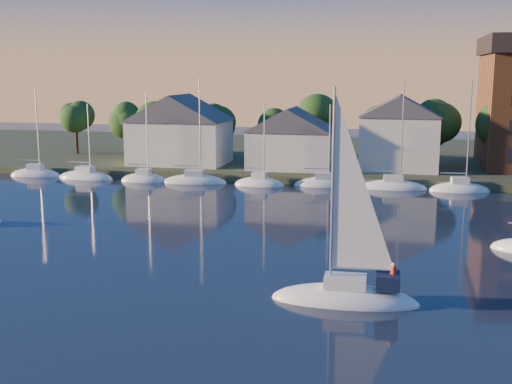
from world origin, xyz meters
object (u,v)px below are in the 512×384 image
(clubhouse_east, at_px, (399,132))
(hero_sailboat, at_px, (347,293))
(clubhouse_west, at_px, (180,128))
(clubhouse_centre, at_px, (291,137))

(clubhouse_east, bearing_deg, hero_sailboat, -93.05)
(clubhouse_west, xyz_separation_m, clubhouse_centre, (16.00, -1.00, -0.80))
(clubhouse_centre, relative_size, clubhouse_east, 1.10)
(clubhouse_west, xyz_separation_m, clubhouse_east, (30.00, 1.00, 0.07))
(clubhouse_west, height_order, clubhouse_centre, clubhouse_west)
(clubhouse_east, relative_size, hero_sailboat, 0.75)
(clubhouse_west, height_order, hero_sailboat, hero_sailboat)
(hero_sailboat, bearing_deg, clubhouse_west, -62.07)
(hero_sailboat, bearing_deg, clubhouse_centre, -78.19)
(clubhouse_west, xyz_separation_m, hero_sailboat, (27.39, -47.85, -5.34))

